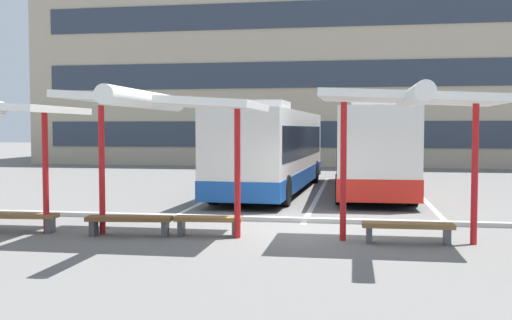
{
  "coord_description": "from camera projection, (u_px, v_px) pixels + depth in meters",
  "views": [
    {
      "loc": [
        1.27,
        -14.45,
        2.48
      ],
      "look_at": [
        -1.62,
        3.03,
        1.52
      ],
      "focal_mm": 41.51,
      "sensor_mm": 36.0,
      "label": 1
    }
  ],
  "objects": [
    {
      "name": "lane_stripe_0",
      "position": [
        222.0,
        193.0,
        22.67
      ],
      "size": [
        0.16,
        14.0,
        0.01
      ],
      "primitive_type": "cube",
      "color": "white",
      "rests_on": "ground"
    },
    {
      "name": "lane_stripe_1",
      "position": [
        319.0,
        194.0,
        22.07
      ],
      "size": [
        0.16,
        14.0,
        0.01
      ],
      "primitive_type": "cube",
      "color": "white",
      "rests_on": "ground"
    },
    {
      "name": "ground_plane",
      "position": [
        301.0,
        229.0,
        14.57
      ],
      "size": [
        160.0,
        160.0,
        0.0
      ],
      "primitive_type": "plane",
      "color": "slate"
    },
    {
      "name": "bench_4",
      "position": [
        408.0,
        228.0,
        12.67
      ],
      "size": [
        1.94,
        0.47,
        0.45
      ],
      "color": "brown",
      "rests_on": "ground"
    },
    {
      "name": "coach_bus_0",
      "position": [
        273.0,
        151.0,
        22.97
      ],
      "size": [
        3.11,
        11.67,
        3.46
      ],
      "color": "silver",
      "rests_on": "ground"
    },
    {
      "name": "platform_kerb",
      "position": [
        304.0,
        220.0,
        15.58
      ],
      "size": [
        44.0,
        0.24,
        0.12
      ],
      "primitive_type": "cube",
      "color": "#ADADA8",
      "rests_on": "ground"
    },
    {
      "name": "terminal_building",
      "position": [
        338.0,
        34.0,
        44.26
      ],
      "size": [
        41.57,
        14.69,
        21.79
      ],
      "color": "tan",
      "rests_on": "ground"
    },
    {
      "name": "bench_3",
      "position": [
        208.0,
        222.0,
        13.59
      ],
      "size": [
        1.58,
        0.53,
        0.45
      ],
      "color": "brown",
      "rests_on": "ground"
    },
    {
      "name": "bench_1",
      "position": [
        19.0,
        218.0,
        14.06
      ],
      "size": [
        1.89,
        0.57,
        0.45
      ],
      "color": "brown",
      "rests_on": "ground"
    },
    {
      "name": "coach_bus_1",
      "position": [
        370.0,
        150.0,
        22.98
      ],
      "size": [
        2.82,
        11.43,
        3.53
      ],
      "color": "silver",
      "rests_on": "ground"
    },
    {
      "name": "waiting_shelter_1",
      "position": [
        164.0,
        104.0,
        13.18
      ],
      "size": [
        4.23,
        5.07,
        3.29
      ],
      "color": "red",
      "rests_on": "ground"
    },
    {
      "name": "bench_2",
      "position": [
        129.0,
        221.0,
        13.61
      ],
      "size": [
        2.01,
        0.63,
        0.45
      ],
      "color": "brown",
      "rests_on": "ground"
    },
    {
      "name": "lane_stripe_2",
      "position": [
        421.0,
        196.0,
        21.47
      ],
      "size": [
        0.16,
        14.0,
        0.01
      ],
      "primitive_type": "cube",
      "color": "white",
      "rests_on": "ground"
    },
    {
      "name": "waiting_shelter_2",
      "position": [
        410.0,
        102.0,
        12.42
      ],
      "size": [
        3.76,
        4.3,
        3.29
      ],
      "color": "red",
      "rests_on": "ground"
    }
  ]
}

